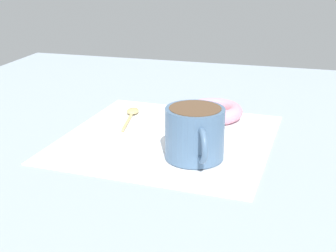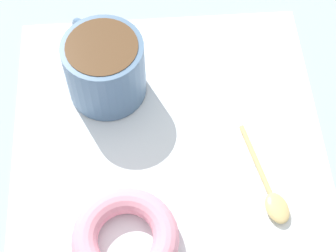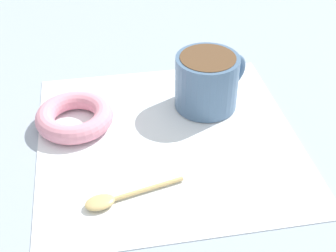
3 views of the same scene
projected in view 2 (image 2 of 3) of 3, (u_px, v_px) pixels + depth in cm
name	position (u px, v px, depth cm)	size (l,w,h in cm)	color
ground_plane	(181.00, 149.00, 64.83)	(120.00, 120.00, 2.00)	#99A8B7
napkin	(168.00, 136.00, 64.40)	(35.36, 35.36, 0.30)	white
coffee_cup	(104.00, 67.00, 63.96)	(9.20, 11.87, 8.16)	slate
donut	(125.00, 239.00, 56.59)	(10.94, 10.94, 2.69)	pink
spoon	(271.00, 195.00, 60.05)	(3.52, 12.44, 0.90)	#D8B772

